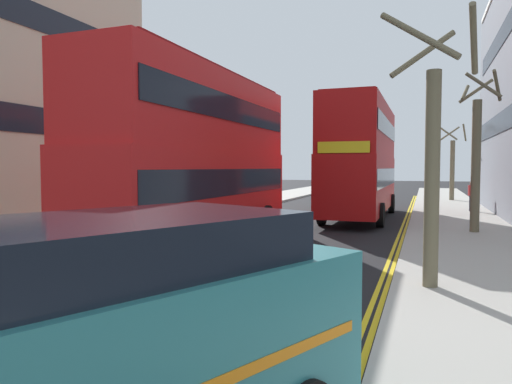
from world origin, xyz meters
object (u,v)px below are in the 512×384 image
double_decker_bus_away (197,152)px  double_decker_bus_oncoming (361,157)px  taxi_minivan (80,357)px  keep_left_bollard (29,306)px  pedestrian_far (471,196)px

double_decker_bus_away → double_decker_bus_oncoming: 10.46m
double_decker_bus_oncoming → taxi_minivan: bearing=-88.5°
double_decker_bus_away → double_decker_bus_oncoming: same height
keep_left_bollard → pedestrian_far: 24.12m
pedestrian_far → double_decker_bus_away: bearing=-124.2°
double_decker_bus_away → pedestrian_far: size_ratio=6.69×
pedestrian_far → double_decker_bus_oncoming: bearing=-141.3°
double_decker_bus_oncoming → taxi_minivan: 20.82m
double_decker_bus_oncoming → keep_left_bollard: bearing=-96.6°
taxi_minivan → pedestrian_far: (4.83, 25.02, -0.08)m
double_decker_bus_away → double_decker_bus_oncoming: size_ratio=1.00×
keep_left_bollard → taxi_minivan: taxi_minivan is taller
taxi_minivan → pedestrian_far: bearing=79.1°
double_decker_bus_oncoming → double_decker_bus_away: bearing=-113.1°
double_decker_bus_oncoming → pedestrian_far: 7.17m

